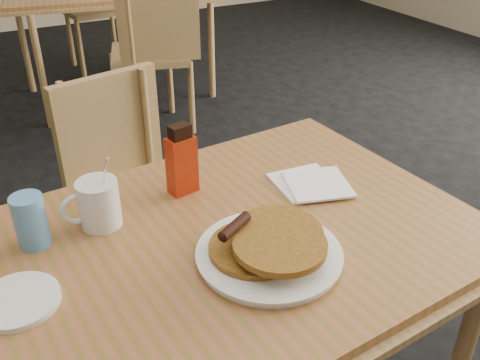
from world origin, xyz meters
The scene contains 9 objects.
main_table centered at (-0.07, 0.00, 0.71)m, with size 1.29×0.93×0.75m.
chair_main_far centered at (-0.07, 0.77, 0.51)m, with size 0.47×0.47×0.86m.
chair_neighbor_near centered at (0.51, 2.06, 0.59)m, with size 0.56×0.56×0.99m.
pancake_plate centered at (0.01, -0.11, 0.77)m, with size 0.31×0.31×0.09m.
coffee_mug centered at (-0.27, 0.18, 0.81)m, with size 0.13×0.09×0.17m.
syrup_bottle centered at (-0.05, 0.22, 0.83)m, with size 0.08×0.06×0.18m.
napkin_stack centered at (0.25, 0.10, 0.76)m, with size 0.20×0.20×0.01m.
blue_tumbler centered at (-0.41, 0.17, 0.81)m, with size 0.07×0.07×0.12m, color #5590C7.
side_saucer centered at (-0.47, 0.00, 0.76)m, with size 0.16×0.16×0.01m, color white.
Camera 1 is at (-0.45, -0.85, 1.46)m, focal length 40.00 mm.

